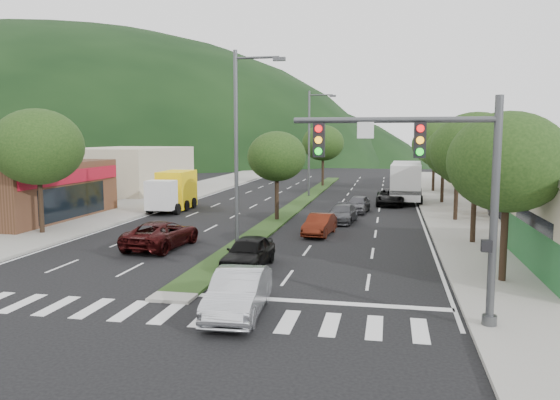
% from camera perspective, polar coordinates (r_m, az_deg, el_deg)
% --- Properties ---
extents(ground, '(160.00, 160.00, 0.00)m').
position_cam_1_polar(ground, '(20.68, -10.67, -9.76)').
color(ground, black).
rests_on(ground, ground).
extents(sidewalk_right, '(5.00, 90.00, 0.15)m').
position_cam_1_polar(sidewalk_right, '(44.01, 17.76, -1.10)').
color(sidewalk_right, gray).
rests_on(sidewalk_right, ground).
extents(sidewalk_left, '(6.00, 90.00, 0.15)m').
position_cam_1_polar(sidewalk_left, '(48.31, -13.87, -0.30)').
color(sidewalk_left, gray).
rests_on(sidewalk_left, ground).
extents(median, '(1.60, 56.00, 0.12)m').
position_cam_1_polar(median, '(47.31, 2.13, -0.27)').
color(median, '#213914').
rests_on(median, ground).
extents(crosswalk, '(19.00, 2.20, 0.01)m').
position_cam_1_polar(crosswalk, '(18.92, -12.98, -11.37)').
color(crosswalk, silver).
rests_on(crosswalk, ground).
extents(traffic_signal, '(6.12, 0.40, 7.00)m').
position_cam_1_polar(traffic_signal, '(16.91, 16.42, 2.44)').
color(traffic_signal, '#47494C').
rests_on(traffic_signal, ground).
extents(shop_left, '(10.15, 12.00, 4.00)m').
position_cam_1_polar(shop_left, '(42.46, -26.44, 0.87)').
color(shop_left, '#382314').
rests_on(shop_left, ground).
extents(bldg_left_far, '(9.00, 14.00, 4.60)m').
position_cam_1_polar(bldg_left_far, '(58.80, -15.49, 3.05)').
color(bldg_left_far, '#BAB094').
rests_on(bldg_left_far, ground).
extents(bldg_right_far, '(10.00, 16.00, 5.20)m').
position_cam_1_polar(bldg_right_far, '(63.56, 22.26, 3.33)').
color(bldg_right_far, '#BAB094').
rests_on(bldg_right_far, ground).
extents(hill_far, '(176.00, 132.00, 82.00)m').
position_cam_1_polar(hill_far, '(155.47, -22.95, 4.06)').
color(hill_far, black).
rests_on(hill_far, ground).
extents(tree_r_a, '(4.60, 4.60, 6.63)m').
position_cam_1_polar(tree_r_a, '(22.81, 22.69, 3.68)').
color(tree_r_a, black).
rests_on(tree_r_a, sidewalk_right).
extents(tree_r_b, '(4.80, 4.80, 6.94)m').
position_cam_1_polar(tree_r_b, '(30.68, 19.81, 4.86)').
color(tree_r_b, black).
rests_on(tree_r_b, sidewalk_right).
extents(tree_r_c, '(4.40, 4.40, 6.48)m').
position_cam_1_polar(tree_r_c, '(38.62, 18.08, 4.80)').
color(tree_r_c, black).
rests_on(tree_r_c, sidewalk_right).
extents(tree_r_d, '(5.00, 5.00, 7.17)m').
position_cam_1_polar(tree_r_d, '(48.56, 16.74, 5.69)').
color(tree_r_d, black).
rests_on(tree_r_d, sidewalk_right).
extents(tree_r_e, '(4.60, 4.60, 6.71)m').
position_cam_1_polar(tree_r_e, '(58.52, 15.83, 5.57)').
color(tree_r_e, black).
rests_on(tree_r_e, sidewalk_right).
extents(tree_med_near, '(4.00, 4.00, 6.02)m').
position_cam_1_polar(tree_med_near, '(37.15, -0.34, 4.57)').
color(tree_med_near, black).
rests_on(tree_med_near, median).
extents(tree_med_far, '(4.80, 4.80, 6.94)m').
position_cam_1_polar(tree_med_far, '(62.81, 4.51, 5.97)').
color(tree_med_far, black).
rests_on(tree_med_far, median).
extents(tree_l_a, '(5.20, 5.20, 7.25)m').
position_cam_1_polar(tree_l_a, '(34.72, -23.97, 5.09)').
color(tree_l_a, black).
rests_on(tree_l_a, sidewalk_left).
extents(streetlight_near, '(2.60, 0.25, 10.00)m').
position_cam_1_polar(streetlight_near, '(27.35, -4.20, 6.20)').
color(streetlight_near, '#47494C').
rests_on(streetlight_near, ground).
extents(streetlight_mid, '(2.60, 0.25, 10.00)m').
position_cam_1_polar(streetlight_mid, '(51.87, 3.28, 6.46)').
color(streetlight_mid, '#47494C').
rests_on(streetlight_mid, ground).
extents(sedan_silver, '(1.86, 4.58, 1.48)m').
position_cam_1_polar(sedan_silver, '(18.07, -4.38, -9.65)').
color(sedan_silver, '#B1B3B9').
rests_on(sedan_silver, ground).
extents(suv_maroon, '(2.83, 5.35, 1.43)m').
position_cam_1_polar(suv_maroon, '(29.15, -12.25, -3.52)').
color(suv_maroon, black).
rests_on(suv_maroon, ground).
extents(car_queue_a, '(1.86, 4.21, 1.41)m').
position_cam_1_polar(car_queue_a, '(24.25, -3.32, -5.48)').
color(car_queue_a, black).
rests_on(car_queue_a, ground).
extents(car_queue_b, '(2.13, 4.28, 1.20)m').
position_cam_1_polar(car_queue_b, '(37.03, 6.54, -1.43)').
color(car_queue_b, '#48494D').
rests_on(car_queue_b, ground).
extents(car_queue_c, '(1.74, 3.91, 1.25)m').
position_cam_1_polar(car_queue_c, '(32.20, 4.17, -2.58)').
color(car_queue_c, '#521A0D').
rests_on(car_queue_c, ground).
extents(car_queue_d, '(2.30, 4.90, 1.36)m').
position_cam_1_polar(car_queue_d, '(46.82, 11.42, 0.29)').
color(car_queue_d, black).
rests_on(car_queue_d, ground).
extents(car_queue_e, '(1.96, 3.96, 1.30)m').
position_cam_1_polar(car_queue_e, '(41.92, 8.14, -0.43)').
color(car_queue_e, '#525257').
rests_on(car_queue_e, ground).
extents(box_truck, '(2.66, 6.27, 3.04)m').
position_cam_1_polar(box_truck, '(43.47, -11.05, 0.81)').
color(box_truck, white).
rests_on(box_truck, ground).
extents(motorhome, '(3.11, 8.99, 3.41)m').
position_cam_1_polar(motorhome, '(49.92, 13.03, 1.96)').
color(motorhome, silver).
rests_on(motorhome, ground).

